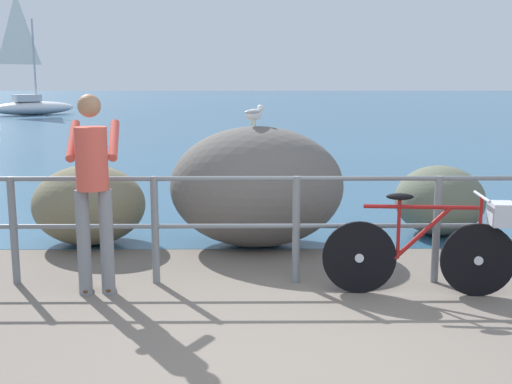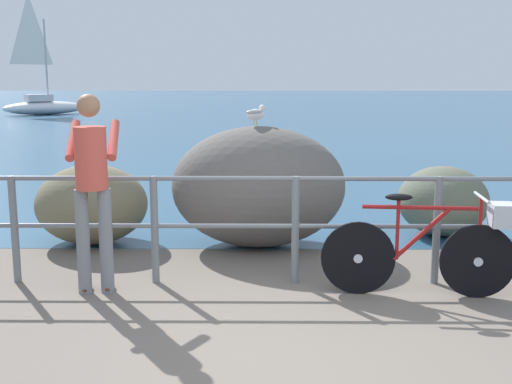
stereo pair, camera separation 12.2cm
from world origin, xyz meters
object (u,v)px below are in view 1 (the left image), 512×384
breakwater_boulder_main (257,187)px  breakwater_boulder_left (89,205)px  bicycle (436,244)px  seagull (254,113)px  breakwater_boulder_right (439,200)px  sailboat (32,101)px  person_at_railing (93,185)px

breakwater_boulder_main → breakwater_boulder_left: 1.96m
breakwater_boulder_main → breakwater_boulder_left: breakwater_boulder_main is taller
bicycle → seagull: size_ratio=5.63×
bicycle → breakwater_boulder_right: bearing=77.9°
breakwater_boulder_right → seagull: size_ratio=3.67×
seagull → sailboat: bearing=63.9°
breakwater_boulder_main → breakwater_boulder_left: bearing=176.9°
seagull → sailboat: size_ratio=0.05×
bicycle → breakwater_boulder_main: size_ratio=0.86×
bicycle → breakwater_boulder_main: 2.34m
breakwater_boulder_left → breakwater_boulder_main: bearing=-3.1°
person_at_railing → sailboat: (-10.00, 28.11, -0.28)m
seagull → breakwater_boulder_right: bearing=-37.8°
breakwater_boulder_main → sailboat: (-11.46, 26.47, 0.02)m
person_at_railing → breakwater_boulder_right: size_ratio=1.61×
breakwater_boulder_right → breakwater_boulder_main: bearing=-166.7°
bicycle → breakwater_boulder_left: (-3.51, 1.83, -0.00)m
person_at_railing → breakwater_boulder_main: size_ratio=0.90×
bicycle → person_at_railing: size_ratio=0.95×
seagull → sailboat: sailboat is taller
seagull → breakwater_boulder_main: bearing=-110.6°
sailboat → seagull: bearing=-105.4°
breakwater_boulder_main → seagull: 0.83m
person_at_railing → seagull: 2.28m
breakwater_boulder_right → sailboat: sailboat is taller
breakwater_boulder_right → sailboat: 29.34m
bicycle → seagull: seagull is taller
breakwater_boulder_right → person_at_railing: bearing=-149.7°
breakwater_boulder_left → sailboat: (-9.51, 26.37, 0.25)m
breakwater_boulder_right → sailboat: size_ratio=0.18×
breakwater_boulder_left → seagull: bearing=-1.3°
breakwater_boulder_main → breakwater_boulder_right: size_ratio=1.79×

